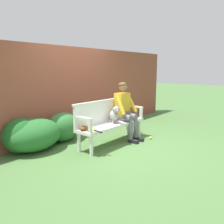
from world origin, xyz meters
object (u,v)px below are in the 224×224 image
Objects in this scene: garden_bench at (112,126)px; tennis_racket at (89,129)px; dog_on_bench at (115,114)px; tennis_ball at (151,138)px; person_seated at (125,108)px; baseball_glove at (84,128)px.

tennis_racket is at bearing 178.01° from garden_bench.
tennis_ball is (0.79, -0.45, -0.62)m from dog_on_bench.
tennis_racket is (-1.12, 0.03, -0.26)m from person_seated.
tennis_racket is at bearing 174.71° from dog_on_bench.
garden_bench is 4.56× the size of dog_on_bench.
dog_on_bench reaches higher than baseball_glove.
person_seated reaches higher than tennis_ball.
baseball_glove is 3.33× the size of tennis_ball.
person_seated is 6.05× the size of baseball_glove.
tennis_racket is 2.62× the size of baseball_glove.
baseball_glove is at bearing 177.45° from person_seated.
tennis_racket reaches higher than garden_bench.
dog_on_bench reaches higher than tennis_ball.
baseball_glove is at bearing 173.82° from dog_on_bench.
dog_on_bench is at bearing -175.25° from person_seated.
person_seated is 1.25m from baseball_glove.
dog_on_bench is at bearing -12.04° from baseball_glove.
tennis_racket is (-0.67, 0.02, 0.07)m from garden_bench.
person_seated is 1.15m from tennis_racket.
dog_on_bench is 5.93× the size of tennis_ball.
tennis_ball is at bearing -18.84° from tennis_racket.
person_seated is at bearing -1.64° from tennis_racket.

